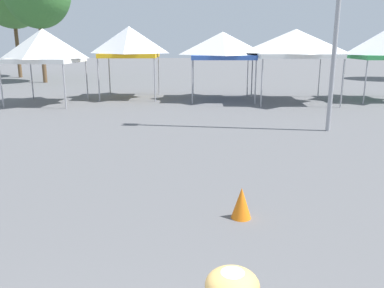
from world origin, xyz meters
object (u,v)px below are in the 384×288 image
(canopy_tent_behind_right, at_px, (223,45))
(canopy_tent_behind_center, at_px, (295,43))
(canopy_tent_behind_left, at_px, (44,46))
(traffic_cone_lot_center, at_px, (241,203))
(canopy_tent_center, at_px, (129,42))

(canopy_tent_behind_right, bearing_deg, canopy_tent_behind_center, -10.08)
(canopy_tent_behind_left, distance_m, canopy_tent_behind_center, 11.22)
(canopy_tent_behind_left, height_order, traffic_cone_lot_center, canopy_tent_behind_left)
(canopy_tent_center, xyz_separation_m, canopy_tent_behind_right, (4.50, -0.45, -0.16))
(canopy_tent_center, distance_m, traffic_cone_lot_center, 14.81)
(canopy_tent_center, height_order, traffic_cone_lot_center, canopy_tent_center)
(canopy_tent_center, distance_m, canopy_tent_behind_right, 4.53)
(canopy_tent_behind_left, relative_size, canopy_tent_behind_center, 0.91)
(canopy_tent_behind_center, bearing_deg, canopy_tent_behind_left, -174.86)
(canopy_tent_behind_right, bearing_deg, canopy_tent_center, 174.26)
(canopy_tent_behind_center, relative_size, traffic_cone_lot_center, 7.11)
(canopy_tent_behind_left, bearing_deg, canopy_tent_behind_right, 11.34)
(canopy_tent_center, height_order, canopy_tent_behind_right, canopy_tent_center)
(traffic_cone_lot_center, bearing_deg, canopy_tent_center, 107.58)
(canopy_tent_behind_center, bearing_deg, traffic_cone_lot_center, -104.60)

